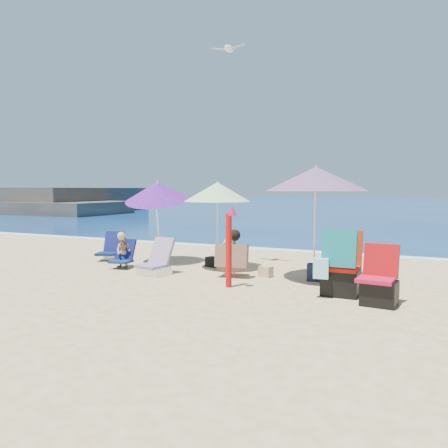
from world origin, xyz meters
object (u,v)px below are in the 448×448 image
at_px(umbrella_striped, 217,192).
at_px(furled_umbrella, 229,243).
at_px(umbrella_turquoise, 316,179).
at_px(seagull, 229,49).
at_px(umbrella_blue, 157,192).
at_px(camp_chair_left, 379,287).
at_px(person_center, 231,254).
at_px(chair_navy, 114,252).
at_px(camp_chair_right, 340,271).
at_px(person_left, 123,251).
at_px(chair_rainbow, 156,265).

distance_m(umbrella_striped, furled_umbrella, 2.12).
bearing_deg(umbrella_turquoise, seagull, 161.29).
xyz_separation_m(umbrella_turquoise, umbrella_blue, (-4.01, 0.46, -0.26)).
bearing_deg(umbrella_striped, camp_chair_left, -25.38).
distance_m(umbrella_striped, person_center, 1.59).
xyz_separation_m(chair_navy, camp_chair_left, (6.73, -1.88, 0.10)).
xyz_separation_m(umbrella_striped, camp_chair_left, (3.67, -1.74, -1.48)).
bearing_deg(seagull, person_center, -63.52).
bearing_deg(seagull, umbrella_blue, -170.87).
height_order(camp_chair_right, person_left, camp_chair_right).
xyz_separation_m(camp_chair_left, person_left, (-5.72, 0.97, 0.10)).
xyz_separation_m(umbrella_striped, camp_chair_right, (2.99, -1.36, -1.34)).
bearing_deg(umbrella_turquoise, camp_chair_left, -45.82).
height_order(umbrella_striped, seagull, seagull).
bearing_deg(person_center, umbrella_blue, 161.15).
relative_size(chair_navy, camp_chair_left, 0.95).
bearing_deg(umbrella_blue, camp_chair_left, -19.05).
relative_size(umbrella_blue, chair_rainbow, 2.73).
relative_size(camp_chair_left, seagull, 1.18).
height_order(furled_umbrella, chair_navy, furled_umbrella).
relative_size(umbrella_blue, seagull, 2.67).
xyz_separation_m(umbrella_blue, chair_rainbow, (0.78, -1.25, -1.56)).
distance_m(furled_umbrella, chair_rainbow, 2.09).
distance_m(furled_umbrella, chair_navy, 4.48).
height_order(umbrella_blue, seagull, seagull).
xyz_separation_m(umbrella_turquoise, seagull, (-2.21, 0.75, 2.98)).
relative_size(person_left, seagull, 1.04).
distance_m(umbrella_turquoise, chair_rainbow, 3.79).
bearing_deg(umbrella_striped, seagull, 75.54).
distance_m(umbrella_striped, camp_chair_right, 3.55).
bearing_deg(chair_rainbow, umbrella_blue, 121.81).
xyz_separation_m(chair_rainbow, seagull, (1.02, 1.54, 4.80)).
distance_m(umbrella_turquoise, person_left, 4.68).
relative_size(umbrella_turquoise, seagull, 2.85).
relative_size(umbrella_turquoise, camp_chair_left, 2.42).
bearing_deg(camp_chair_left, person_center, 160.80).
bearing_deg(umbrella_striped, camp_chair_right, -24.45).
xyz_separation_m(umbrella_turquoise, camp_chair_left, (1.36, -1.40, -1.74)).
bearing_deg(person_left, seagull, 28.48).
bearing_deg(seagull, umbrella_turquoise, -18.71).
bearing_deg(camp_chair_right, chair_rainbow, 176.78).
height_order(umbrella_turquoise, chair_rainbow, umbrella_turquoise).
bearing_deg(umbrella_blue, person_center, -18.85).
relative_size(umbrella_blue, furled_umbrella, 1.41).
relative_size(umbrella_striped, camp_chair_left, 2.12).
bearing_deg(camp_chair_right, chair_navy, 166.11).
bearing_deg(camp_chair_left, person_left, 170.35).
relative_size(umbrella_turquoise, furled_umbrella, 1.51).
distance_m(umbrella_blue, chair_navy, 2.08).
relative_size(chair_navy, seagull, 1.12).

